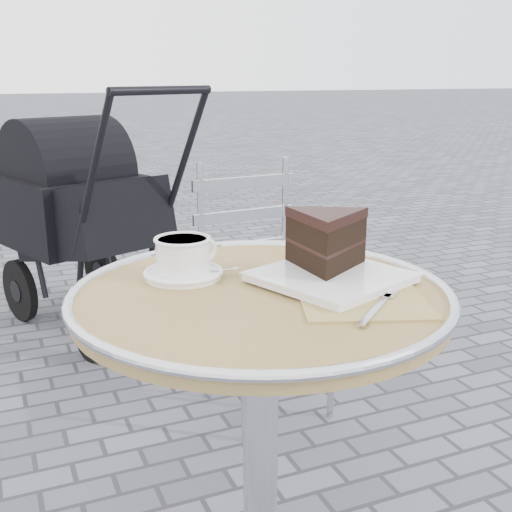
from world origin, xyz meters
name	(u,v)px	position (x,y,z in m)	size (l,w,h in m)	color
cafe_table	(261,371)	(0.00, 0.00, 0.57)	(0.72, 0.72, 0.74)	silver
cappuccino_set	(184,260)	(-0.11, 0.14, 0.77)	(0.18, 0.15, 0.08)	white
cake_plate_set	(328,248)	(0.15, 0.02, 0.79)	(0.32, 0.41, 0.13)	tan
bistro_chair	(254,257)	(0.36, 0.89, 0.52)	(0.41, 0.41, 0.84)	silver
baby_stroller	(83,221)	(-0.07, 1.86, 0.49)	(0.81, 1.14, 1.08)	black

